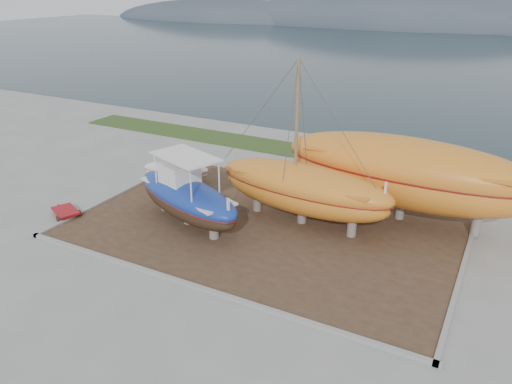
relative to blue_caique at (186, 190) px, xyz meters
The scene contains 11 objects.
ground 4.66m from the blue_caique, 34.25° to the right, with size 140.00×140.00×0.00m, color gray.
dirt_patch 4.28m from the blue_caique, 24.17° to the left, with size 18.00×12.00×0.06m, color #422D1E.
curb_frame 4.26m from the blue_caique, 24.17° to the left, with size 18.60×12.60×0.15m, color gray, non-canonical shape.
grass_strip 13.68m from the blue_caique, 74.86° to the left, with size 44.00×3.00×0.08m, color #284219.
sea 67.71m from the blue_caique, 87.00° to the left, with size 260.00×100.00×0.04m, color #182B31, non-canonical shape.
mountain_ridge 122.65m from the blue_caique, 88.35° to the left, with size 200.00×36.00×20.00m, color #333D49, non-canonical shape.
blue_caique is the anchor object (origin of this frame).
white_dinghy 5.71m from the blue_caique, 132.14° to the left, with size 3.98×1.49×1.20m, color white, non-canonical shape.
orange_sailboat 6.07m from the blue_caique, 28.72° to the left, with size 9.12×2.69×7.95m, color orange, non-canonical shape.
orange_bare_hull 10.65m from the blue_caique, 30.87° to the left, with size 12.45×3.73×4.08m, color orange, non-canonical shape.
red_trailer 6.69m from the blue_caique, 160.02° to the right, with size 2.41×1.20×0.34m, color #A61217, non-canonical shape.
Camera 1 is at (9.88, -15.63, 11.20)m, focal length 35.00 mm.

